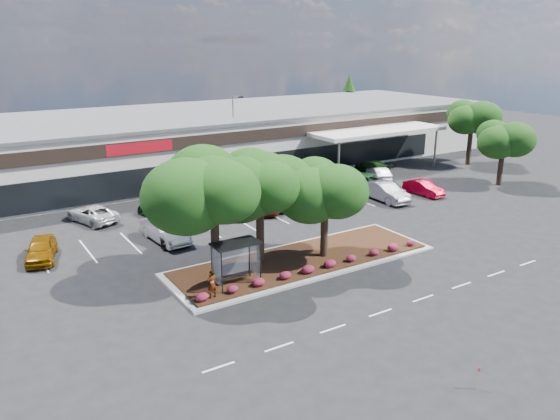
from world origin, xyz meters
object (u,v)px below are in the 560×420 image
light_pole (235,141)px  car_1 (165,230)px  survey_stake (478,375)px  car_0 (41,249)px

light_pole → car_1: 20.96m
survey_stake → car_1: bearing=101.2°
survey_stake → car_1: car_1 is taller
car_1 → survey_stake: bearing=-83.8°
light_pole → car_0: light_pole is taller
light_pole → survey_stake: 40.29m
light_pole → car_0: bearing=-146.7°
light_pole → survey_stake: light_pole is taller
survey_stake → car_0: 27.83m
light_pole → survey_stake: bearing=-103.2°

